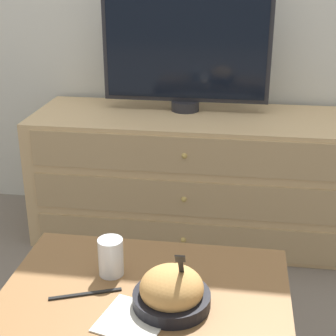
% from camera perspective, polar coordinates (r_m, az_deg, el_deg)
% --- Properties ---
extents(ground_plane, '(12.00, 12.00, 0.00)m').
position_cam_1_polar(ground_plane, '(2.90, 1.20, -4.14)').
color(ground_plane, '#70665B').
extents(dresser, '(1.48, 0.54, 0.61)m').
position_cam_1_polar(dresser, '(2.50, 2.47, -0.90)').
color(dresser, tan).
rests_on(dresser, ground_plane).
extents(tv, '(0.78, 0.13, 0.60)m').
position_cam_1_polar(tv, '(2.42, 2.02, 13.53)').
color(tv, '#232328').
rests_on(tv, dresser).
extents(coffee_table, '(0.75, 0.50, 0.48)m').
position_cam_1_polar(coffee_table, '(1.44, -2.43, -16.10)').
color(coffee_table, olive).
rests_on(coffee_table, ground_plane).
extents(takeout_bowl, '(0.19, 0.19, 0.18)m').
position_cam_1_polar(takeout_bowl, '(1.31, 0.40, -13.55)').
color(takeout_bowl, black).
rests_on(takeout_bowl, coffee_table).
extents(drink_cup, '(0.07, 0.07, 0.11)m').
position_cam_1_polar(drink_cup, '(1.43, -6.34, -9.99)').
color(drink_cup, '#9E6638').
rests_on(drink_cup, coffee_table).
extents(napkin, '(0.19, 0.19, 0.00)m').
position_cam_1_polar(napkin, '(1.28, -3.93, -16.43)').
color(napkin, silver).
rests_on(napkin, coffee_table).
extents(knife, '(0.18, 0.08, 0.01)m').
position_cam_1_polar(knife, '(1.38, -9.13, -13.62)').
color(knife, black).
rests_on(knife, coffee_table).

